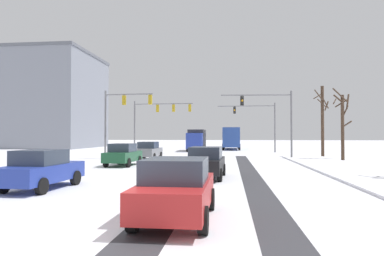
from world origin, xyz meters
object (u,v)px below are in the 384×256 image
car_blue_fourth (42,169)px  bus_oncoming (231,137)px  traffic_signal_near_left (121,110)px  bare_tree_sidewalk_far (322,119)px  bare_tree_sidewalk_mid (343,122)px  car_grey_lead (149,150)px  traffic_signal_far_right (258,118)px  car_red_fifth (177,189)px  car_black_third (206,162)px  traffic_signal_far_left (158,114)px  car_dark_green_second (123,155)px  office_building_far_left_block (32,101)px  traffic_signal_near_right (271,112)px  box_truck_delivery (196,139)px

car_blue_fourth → bus_oncoming: (7.94, 41.13, 1.18)m
car_blue_fourth → bus_oncoming: bearing=79.1°
traffic_signal_near_left → bare_tree_sidewalk_far: 20.68m
bare_tree_sidewalk_far → traffic_signal_near_left: bearing=-164.2°
traffic_signal_near_left → bare_tree_sidewalk_mid: bearing=1.5°
car_grey_lead → car_blue_fourth: same height
traffic_signal_far_right → car_red_fifth: size_ratio=1.84×
car_black_third → bus_oncoming: 36.83m
traffic_signal_far_right → car_grey_lead: size_ratio=1.83×
car_blue_fourth → bus_oncoming: 41.91m
car_black_third → traffic_signal_near_left: bearing=123.5°
traffic_signal_far_left → car_black_third: bearing=-72.1°
traffic_signal_near_left → car_dark_green_second: size_ratio=1.57×
car_black_third → bare_tree_sidewalk_far: bare_tree_sidewalk_far is taller
car_blue_fourth → office_building_far_left_block: size_ratio=0.18×
traffic_signal_near_left → car_blue_fourth: bearing=-82.1°
car_dark_green_second → car_red_fifth: 16.54m
traffic_signal_near_right → car_blue_fourth: traffic_signal_near_right is taller
car_red_fifth → traffic_signal_near_right: bearing=77.6°
traffic_signal_far_right → car_blue_fourth: traffic_signal_far_right is taller
bare_tree_sidewalk_far → office_building_far_left_block: size_ratio=0.32×
car_dark_green_second → office_building_far_left_block: size_ratio=0.18×
car_black_third → office_building_far_left_block: bearing=130.5°
traffic_signal_near_left → car_dark_green_second: traffic_signal_near_left is taller
car_grey_lead → bare_tree_sidewalk_far: 18.44m
car_grey_lead → car_black_third: size_ratio=0.99×
traffic_signal_far_right → bare_tree_sidewalk_mid: size_ratio=1.17×
car_red_fifth → office_building_far_left_block: office_building_far_left_block is taller
car_black_third → traffic_signal_far_left: bearing=107.9°
traffic_signal_near_left → car_black_third: bearing=-56.5°
car_dark_green_second → car_black_third: bearing=-44.8°
traffic_signal_far_right → box_truck_delivery: bearing=163.2°
car_grey_lead → box_truck_delivery: size_ratio=0.56×
traffic_signal_near_right → box_truck_delivery: bearing=120.5°
traffic_signal_near_left → office_building_far_left_block: 37.59m
office_building_far_left_block → car_dark_green_second: bearing=-50.4°
traffic_signal_far_right → bus_oncoming: size_ratio=0.69×
car_dark_green_second → bare_tree_sidewalk_mid: bearing=23.2°
bus_oncoming → traffic_signal_near_left: bearing=-114.2°
traffic_signal_near_left → box_truck_delivery: (5.52, 16.64, -2.95)m
car_grey_lead → traffic_signal_near_right: bearing=11.3°
car_blue_fourth → office_building_far_left_block: office_building_far_left_block is taller
bare_tree_sidewalk_mid → traffic_signal_near_left: bearing=-178.5°
traffic_signal_far_left → car_grey_lead: size_ratio=1.80×
traffic_signal_near_left → traffic_signal_near_right: size_ratio=0.96×
car_dark_green_second → box_truck_delivery: 23.95m
traffic_signal_far_right → box_truck_delivery: size_ratio=1.02×
traffic_signal_near_right → box_truck_delivery: traffic_signal_near_right is taller
traffic_signal_far_right → traffic_signal_near_left: bearing=-134.6°
traffic_signal_far_right → car_grey_lead: 18.65m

